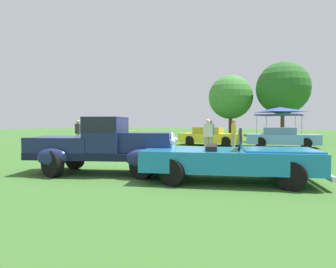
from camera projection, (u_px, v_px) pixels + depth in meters
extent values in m
plane|color=#386628|center=(112.00, 172.00, 8.79)|extent=(120.00, 120.00, 0.00)
cube|color=black|center=(103.00, 155.00, 8.60)|extent=(4.47, 3.28, 0.20)
cube|color=navy|center=(145.00, 143.00, 8.45)|extent=(1.91, 1.71, 0.60)
ellipsoid|color=silver|center=(172.00, 143.00, 8.37)|extent=(0.38, 0.53, 0.68)
cube|color=navy|center=(106.00, 134.00, 8.56)|extent=(1.55, 1.69, 1.04)
cube|color=black|center=(106.00, 124.00, 8.55)|extent=(1.48, 1.68, 0.40)
cube|color=navy|center=(64.00, 145.00, 8.71)|extent=(2.31, 2.12, 0.48)
ellipsoid|color=navy|center=(151.00, 153.00, 9.18)|extent=(0.98, 0.75, 0.52)
ellipsoid|color=navy|center=(142.00, 158.00, 7.74)|extent=(0.98, 0.75, 0.52)
ellipsoid|color=navy|center=(74.00, 152.00, 9.44)|extent=(0.98, 0.75, 0.52)
ellipsoid|color=navy|center=(52.00, 157.00, 8.01)|extent=(0.98, 0.75, 0.52)
sphere|color=silver|center=(175.00, 140.00, 8.79)|extent=(0.18, 0.18, 0.18)
sphere|color=silver|center=(172.00, 142.00, 7.92)|extent=(0.18, 0.18, 0.18)
cylinder|color=black|center=(151.00, 158.00, 9.18)|extent=(0.76, 0.24, 0.76)
cylinder|color=black|center=(142.00, 165.00, 7.75)|extent=(0.76, 0.24, 0.76)
cylinder|color=black|center=(75.00, 157.00, 9.45)|extent=(0.76, 0.24, 0.76)
cylinder|color=black|center=(52.00, 164.00, 8.02)|extent=(0.76, 0.24, 0.76)
cube|color=#1E7AB7|center=(228.00, 160.00, 7.42)|extent=(4.67, 3.34, 0.52)
cube|color=#1E7AB7|center=(279.00, 153.00, 7.20)|extent=(2.19, 2.04, 0.20)
cube|color=black|center=(239.00, 144.00, 7.36)|extent=(0.56, 1.16, 0.82)
cube|color=black|center=(212.00, 150.00, 7.49)|extent=(0.75, 1.21, 0.28)
cube|color=silver|center=(321.00, 173.00, 7.05)|extent=(0.76, 1.55, 0.12)
cylinder|color=black|center=(277.00, 166.00, 7.96)|extent=(0.66, 0.20, 0.66)
cylinder|color=black|center=(292.00, 176.00, 6.44)|extent=(0.66, 0.20, 0.66)
cylinder|color=black|center=(180.00, 163.00, 8.42)|extent=(0.66, 0.20, 0.66)
cylinder|color=black|center=(172.00, 172.00, 6.90)|extent=(0.66, 0.20, 0.66)
cube|color=#60C62D|center=(114.00, 134.00, 25.55)|extent=(4.28, 2.30, 0.60)
cube|color=#4D9F24|center=(112.00, 128.00, 25.60)|extent=(1.99, 1.71, 0.44)
cylinder|color=black|center=(120.00, 137.00, 24.35)|extent=(0.64, 0.22, 0.64)
cylinder|color=black|center=(97.00, 136.00, 25.37)|extent=(0.64, 0.22, 0.64)
cube|color=yellow|center=(211.00, 138.00, 19.06)|extent=(4.24, 2.31, 0.60)
cube|color=gold|center=(208.00, 130.00, 19.10)|extent=(1.98, 1.71, 0.44)
cylinder|color=black|center=(226.00, 142.00, 17.86)|extent=(0.64, 0.22, 0.64)
cylinder|color=black|center=(190.00, 141.00, 18.86)|extent=(0.64, 0.22, 0.64)
cube|color=#669EDB|center=(282.00, 139.00, 17.70)|extent=(4.52, 2.84, 0.60)
cube|color=#517EAF|center=(279.00, 131.00, 17.73)|extent=(2.19, 1.92, 0.44)
cylinder|color=black|center=(306.00, 143.00, 16.60)|extent=(0.64, 0.22, 0.64)
cylinder|color=black|center=(261.00, 142.00, 17.33)|extent=(0.64, 0.22, 0.64)
cylinder|color=#9E998E|center=(78.00, 141.00, 17.23)|extent=(0.16, 0.16, 0.86)
cylinder|color=#9E998E|center=(79.00, 140.00, 17.43)|extent=(0.16, 0.16, 0.86)
cube|color=#2D2D33|center=(78.00, 129.00, 17.30)|extent=(0.41, 0.47, 0.60)
sphere|color=tan|center=(78.00, 122.00, 17.28)|extent=(0.22, 0.22, 0.22)
cylinder|color=#283351|center=(211.00, 143.00, 15.13)|extent=(0.16, 0.16, 0.86)
cylinder|color=#283351|center=(210.00, 143.00, 15.32)|extent=(0.16, 0.16, 0.86)
cube|color=#336BB2|center=(210.00, 129.00, 15.20)|extent=(0.46, 0.44, 0.60)
sphere|color=brown|center=(210.00, 122.00, 15.18)|extent=(0.22, 0.22, 0.22)
cylinder|color=#9E998E|center=(206.00, 146.00, 13.39)|extent=(0.16, 0.16, 0.86)
cylinder|color=#9E998E|center=(210.00, 146.00, 13.41)|extent=(0.16, 0.16, 0.86)
cube|color=silver|center=(208.00, 130.00, 13.37)|extent=(0.46, 0.44, 0.60)
sphere|color=beige|center=(208.00, 121.00, 13.35)|extent=(0.22, 0.22, 0.22)
cylinder|color=#9E998E|center=(233.00, 143.00, 14.99)|extent=(0.16, 0.16, 0.86)
cylinder|color=#9E998E|center=(233.00, 143.00, 15.18)|extent=(0.16, 0.16, 0.86)
cube|color=gold|center=(234.00, 129.00, 15.06)|extent=(0.37, 0.46, 0.60)
sphere|color=#936B4C|center=(234.00, 122.00, 15.04)|extent=(0.22, 0.22, 0.22)
cylinder|color=#B7B7BC|center=(302.00, 129.00, 22.47)|extent=(0.05, 0.05, 2.05)
cylinder|color=#B7B7BC|center=(295.00, 130.00, 20.21)|extent=(0.05, 0.05, 2.05)
cylinder|color=#B7B7BC|center=(266.00, 128.00, 24.00)|extent=(0.05, 0.05, 2.05)
cylinder|color=#B7B7BC|center=(256.00, 129.00, 21.73)|extent=(0.05, 0.05, 2.05)
cube|color=#2D429E|center=(280.00, 115.00, 22.06)|extent=(3.04, 3.04, 0.10)
pyramid|color=#2D429E|center=(280.00, 110.00, 22.04)|extent=(2.98, 2.98, 0.38)
cylinder|color=#47331E|center=(230.00, 122.00, 36.29)|extent=(0.44, 0.44, 3.20)
sphere|color=#428938|center=(231.00, 97.00, 36.16)|extent=(5.53, 5.53, 5.53)
cylinder|color=brown|center=(282.00, 119.00, 33.70)|extent=(0.44, 0.44, 3.85)
sphere|color=#286623|center=(283.00, 88.00, 33.55)|extent=(6.17, 6.17, 6.17)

